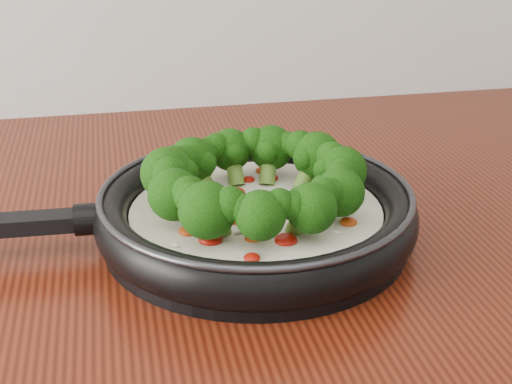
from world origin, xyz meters
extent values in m
cylinder|color=black|center=(0.06, 1.05, 0.91)|extent=(0.31, 0.31, 0.01)
torus|color=black|center=(0.06, 1.05, 0.93)|extent=(0.33, 0.33, 0.03)
torus|color=#2D2D33|center=(0.06, 1.05, 0.95)|extent=(0.32, 0.32, 0.01)
cube|color=black|center=(-0.18, 1.06, 0.93)|extent=(0.18, 0.03, 0.02)
cylinder|color=black|center=(-0.10, 1.05, 0.93)|extent=(0.03, 0.03, 0.03)
cylinder|color=#EEE6CE|center=(0.06, 1.05, 0.92)|extent=(0.26, 0.26, 0.02)
ellipsoid|color=#9D1107|center=(0.00, 1.01, 0.93)|extent=(0.02, 0.02, 0.01)
ellipsoid|color=#9D1107|center=(0.06, 1.03, 0.93)|extent=(0.02, 0.02, 0.01)
ellipsoid|color=#B3390B|center=(0.04, 0.98, 0.93)|extent=(0.02, 0.02, 0.01)
ellipsoid|color=#9D1107|center=(0.00, 1.04, 0.93)|extent=(0.03, 0.03, 0.01)
ellipsoid|color=#9D1107|center=(0.14, 1.06, 0.93)|extent=(0.02, 0.02, 0.01)
ellipsoid|color=#B3390B|center=(-0.01, 1.01, 0.93)|extent=(0.02, 0.02, 0.01)
ellipsoid|color=#9D1107|center=(0.05, 1.08, 0.93)|extent=(0.03, 0.03, 0.01)
ellipsoid|color=#9D1107|center=(0.07, 0.97, 0.93)|extent=(0.03, 0.03, 0.01)
ellipsoid|color=#B3390B|center=(0.09, 1.14, 0.93)|extent=(0.02, 0.02, 0.01)
ellipsoid|color=#9D1107|center=(0.00, 1.04, 0.93)|extent=(0.03, 0.03, 0.01)
ellipsoid|color=#9D1107|center=(0.09, 1.11, 0.93)|extent=(0.02, 0.02, 0.01)
ellipsoid|color=#B3390B|center=(0.02, 1.02, 0.93)|extent=(0.02, 0.02, 0.01)
ellipsoid|color=#9D1107|center=(0.07, 1.12, 0.93)|extent=(0.02, 0.02, 0.01)
ellipsoid|color=#9D1107|center=(0.02, 1.00, 0.93)|extent=(0.02, 0.02, 0.01)
ellipsoid|color=#B3390B|center=(0.04, 1.02, 0.93)|extent=(0.02, 0.02, 0.01)
ellipsoid|color=#9D1107|center=(0.04, 0.95, 0.93)|extent=(0.02, 0.02, 0.01)
ellipsoid|color=#9D1107|center=(0.00, 1.10, 0.93)|extent=(0.02, 0.02, 0.01)
ellipsoid|color=#B3390B|center=(0.14, 1.00, 0.93)|extent=(0.02, 0.02, 0.01)
ellipsoid|color=#9D1107|center=(0.08, 1.04, 0.93)|extent=(0.02, 0.02, 0.01)
ellipsoid|color=#9D1107|center=(0.01, 0.99, 0.93)|extent=(0.02, 0.02, 0.01)
ellipsoid|color=white|center=(0.16, 1.04, 0.93)|extent=(0.01, 0.01, 0.00)
ellipsoid|color=white|center=(0.06, 1.04, 0.93)|extent=(0.00, 0.01, 0.00)
ellipsoid|color=white|center=(0.04, 1.09, 0.93)|extent=(0.01, 0.01, 0.00)
ellipsoid|color=white|center=(0.05, 1.00, 0.93)|extent=(0.01, 0.01, 0.00)
ellipsoid|color=white|center=(0.12, 0.98, 0.93)|extent=(0.01, 0.01, 0.00)
ellipsoid|color=white|center=(0.08, 1.04, 0.93)|extent=(0.01, 0.01, 0.00)
ellipsoid|color=white|center=(0.06, 1.05, 0.93)|extent=(0.00, 0.01, 0.00)
ellipsoid|color=white|center=(0.07, 1.05, 0.93)|extent=(0.01, 0.01, 0.00)
ellipsoid|color=white|center=(0.08, 1.14, 0.93)|extent=(0.01, 0.01, 0.00)
ellipsoid|color=white|center=(0.06, 1.05, 0.93)|extent=(0.01, 0.01, 0.00)
ellipsoid|color=white|center=(0.03, 1.00, 0.93)|extent=(0.01, 0.01, 0.00)
ellipsoid|color=white|center=(0.06, 1.06, 0.93)|extent=(0.01, 0.00, 0.00)
ellipsoid|color=white|center=(0.06, 1.04, 0.93)|extent=(0.00, 0.01, 0.00)
ellipsoid|color=white|center=(0.02, 1.15, 0.93)|extent=(0.01, 0.01, 0.00)
ellipsoid|color=white|center=(0.00, 1.07, 0.93)|extent=(0.01, 0.01, 0.00)
ellipsoid|color=white|center=(-0.03, 0.98, 0.93)|extent=(0.01, 0.01, 0.00)
ellipsoid|color=white|center=(0.08, 1.00, 0.93)|extent=(0.00, 0.01, 0.00)
ellipsoid|color=white|center=(0.06, 1.04, 0.93)|extent=(0.01, 0.01, 0.00)
ellipsoid|color=white|center=(0.09, 1.11, 0.93)|extent=(0.01, 0.00, 0.00)
cylinder|color=olive|center=(0.13, 1.04, 0.95)|extent=(0.03, 0.02, 0.04)
sphere|color=black|center=(0.15, 1.04, 0.97)|extent=(0.05, 0.05, 0.05)
sphere|color=black|center=(0.14, 1.06, 0.97)|extent=(0.03, 0.03, 0.03)
sphere|color=black|center=(0.14, 1.02, 0.97)|extent=(0.03, 0.03, 0.03)
sphere|color=black|center=(0.13, 1.04, 0.97)|extent=(0.02, 0.02, 0.02)
cylinder|color=olive|center=(0.12, 1.08, 0.95)|extent=(0.04, 0.03, 0.04)
sphere|color=black|center=(0.13, 1.09, 0.97)|extent=(0.05, 0.05, 0.05)
sphere|color=black|center=(0.12, 1.10, 0.97)|extent=(0.03, 0.03, 0.03)
sphere|color=black|center=(0.14, 1.07, 0.97)|extent=(0.03, 0.03, 0.03)
sphere|color=black|center=(0.12, 1.08, 0.97)|extent=(0.03, 0.03, 0.03)
cylinder|color=olive|center=(0.09, 1.11, 0.95)|extent=(0.03, 0.03, 0.04)
sphere|color=black|center=(0.09, 1.12, 0.97)|extent=(0.05, 0.05, 0.05)
sphere|color=black|center=(0.07, 1.12, 0.97)|extent=(0.03, 0.03, 0.03)
sphere|color=black|center=(0.11, 1.11, 0.97)|extent=(0.03, 0.03, 0.03)
sphere|color=black|center=(0.09, 1.11, 0.97)|extent=(0.02, 0.02, 0.02)
cylinder|color=olive|center=(0.05, 1.11, 0.95)|extent=(0.02, 0.03, 0.04)
sphere|color=black|center=(0.05, 1.13, 0.96)|extent=(0.05, 0.05, 0.05)
sphere|color=black|center=(0.03, 1.12, 0.97)|extent=(0.03, 0.03, 0.03)
sphere|color=black|center=(0.07, 1.13, 0.97)|extent=(0.03, 0.03, 0.03)
sphere|color=black|center=(0.05, 1.11, 0.97)|extent=(0.02, 0.02, 0.02)
cylinder|color=olive|center=(0.02, 1.10, 0.95)|extent=(0.03, 0.03, 0.03)
sphere|color=black|center=(0.01, 1.11, 0.96)|extent=(0.05, 0.05, 0.05)
sphere|color=black|center=(0.00, 1.09, 0.97)|extent=(0.03, 0.03, 0.03)
sphere|color=black|center=(0.02, 1.12, 0.97)|extent=(0.03, 0.03, 0.03)
sphere|color=black|center=(0.02, 1.10, 0.96)|extent=(0.03, 0.03, 0.02)
cylinder|color=olive|center=(-0.01, 1.06, 0.95)|extent=(0.04, 0.02, 0.04)
sphere|color=black|center=(-0.02, 1.07, 0.97)|extent=(0.05, 0.05, 0.05)
sphere|color=black|center=(-0.02, 1.05, 0.98)|extent=(0.03, 0.03, 0.03)
sphere|color=black|center=(-0.01, 1.09, 0.97)|extent=(0.03, 0.03, 0.03)
sphere|color=black|center=(-0.01, 1.06, 0.97)|extent=(0.03, 0.03, 0.03)
cylinder|color=olive|center=(0.00, 1.03, 0.95)|extent=(0.03, 0.02, 0.04)
sphere|color=black|center=(-0.02, 1.02, 0.96)|extent=(0.05, 0.05, 0.05)
sphere|color=black|center=(-0.01, 1.01, 0.97)|extent=(0.03, 0.03, 0.03)
sphere|color=black|center=(-0.02, 1.04, 0.97)|extent=(0.03, 0.03, 0.03)
sphere|color=black|center=(0.00, 1.03, 0.97)|extent=(0.03, 0.03, 0.02)
cylinder|color=olive|center=(0.02, 1.00, 0.95)|extent=(0.03, 0.03, 0.04)
sphere|color=black|center=(0.00, 0.98, 0.97)|extent=(0.05, 0.05, 0.05)
sphere|color=black|center=(0.02, 0.97, 0.97)|extent=(0.03, 0.03, 0.03)
sphere|color=black|center=(-0.01, 1.00, 0.97)|extent=(0.03, 0.03, 0.03)
sphere|color=black|center=(0.02, 1.00, 0.97)|extent=(0.03, 0.03, 0.03)
cylinder|color=olive|center=(0.05, 0.98, 0.95)|extent=(0.02, 0.03, 0.04)
sphere|color=black|center=(0.05, 0.96, 0.97)|extent=(0.05, 0.05, 0.04)
sphere|color=black|center=(0.06, 0.97, 0.97)|extent=(0.03, 0.03, 0.03)
sphere|color=black|center=(0.03, 0.97, 0.97)|extent=(0.03, 0.03, 0.03)
sphere|color=black|center=(0.05, 0.98, 0.97)|extent=(0.02, 0.02, 0.02)
cylinder|color=olive|center=(0.09, 0.98, 0.95)|extent=(0.03, 0.03, 0.04)
sphere|color=black|center=(0.09, 0.97, 0.97)|extent=(0.05, 0.05, 0.05)
sphere|color=black|center=(0.11, 0.98, 0.97)|extent=(0.03, 0.03, 0.03)
sphere|color=black|center=(0.08, 0.97, 0.97)|extent=(0.03, 0.03, 0.03)
sphere|color=black|center=(0.09, 0.98, 0.97)|extent=(0.02, 0.02, 0.02)
cylinder|color=olive|center=(0.12, 1.01, 0.95)|extent=(0.03, 0.03, 0.04)
sphere|color=black|center=(0.13, 1.00, 0.96)|extent=(0.05, 0.05, 0.05)
sphere|color=black|center=(0.13, 1.02, 0.97)|extent=(0.03, 0.03, 0.03)
sphere|color=black|center=(0.12, 0.99, 0.97)|extent=(0.03, 0.03, 0.03)
sphere|color=black|center=(0.11, 1.01, 0.97)|extent=(0.02, 0.02, 0.02)
camera|label=1|loc=(-0.07, 0.43, 1.23)|focal=50.50mm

